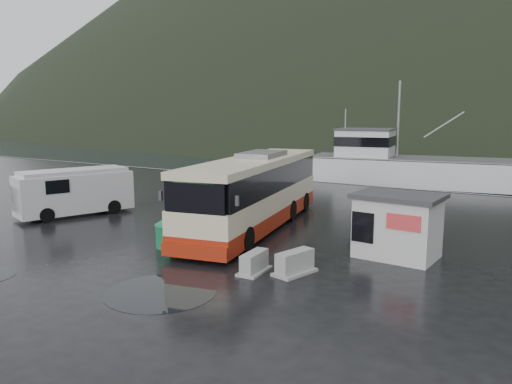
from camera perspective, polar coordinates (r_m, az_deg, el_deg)
The scene contains 13 objects.
ground at distance 23.61m, azimuth -8.22°, elevation -5.04°, with size 160.00×160.00×0.00m, color black.
harbor_water at distance 128.54m, azimuth 24.96°, elevation 5.79°, with size 300.00×180.00×0.02m, color black.
quay_edge at distance 40.75m, azimuth 9.98°, elevation 0.93°, with size 160.00×0.60×1.50m, color #999993.
coach_bus at distance 25.18m, azimuth -0.16°, elevation -4.04°, with size 3.27×13.24×3.75m, color beige, non-canonical shape.
white_van at distance 29.87m, azimuth -19.88°, elevation -2.49°, with size 2.15×6.25×2.61m, color silver, non-canonical shape.
waste_bin_left at distance 22.72m, azimuth -6.18°, elevation -5.56°, with size 1.07×1.07×1.50m, color #136F41, non-canonical shape.
waste_bin_right at distance 21.56m, azimuth -9.39°, elevation -6.44°, with size 1.11×1.11×1.55m, color #136F41, non-canonical shape.
dome_tent at distance 22.25m, azimuth -6.84°, elevation -5.89°, with size 1.82×2.54×1.00m, color #2B2F1C, non-canonical shape.
ticket_kiosk at distance 20.95m, azimuth 15.72°, elevation -7.14°, with size 3.29×2.49×2.57m, color silver, non-canonical shape.
jersey_barrier_a at distance 18.23m, azimuth 4.44°, elevation -9.28°, with size 0.84×1.67×0.84m, color #999993, non-canonical shape.
jersey_barrier_b at distance 18.31m, azimuth -0.21°, elevation -9.17°, with size 0.76×1.51×0.76m, color #999993, non-canonical shape.
fishing_trawler at distance 45.44m, azimuth 19.18°, elevation 1.40°, with size 24.16×5.31×9.67m, color silver, non-canonical shape.
puddles at distance 18.58m, azimuth -2.74°, elevation -8.88°, with size 13.64×13.86×0.01m.
Camera 1 is at (14.67, -17.57, 5.77)m, focal length 35.00 mm.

